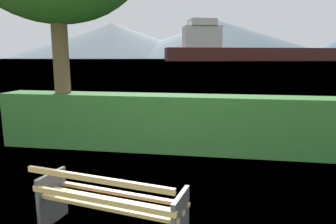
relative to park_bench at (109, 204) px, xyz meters
The scene contains 6 objects.
water_surface 309.52m from the park_bench, 90.00° to the left, with size 620.00×620.00×0.00m, color slate.
park_bench is the anchor object (origin of this frame).
hedge_row 3.55m from the park_bench, 89.81° to the left, with size 7.73×0.75×1.29m, color #387A33.
cargo_ship_large 179.84m from the park_bench, 84.34° to the left, with size 111.86×44.93×22.77m.
sailboat_mid 235.75m from the park_bench, 95.27° to the left, with size 5.02×8.69×1.29m.
distant_hills 597.43m from the park_bench, 93.79° to the left, with size 795.34×439.87×71.42m.
Camera 1 is at (1.21, -3.21, 2.13)m, focal length 32.30 mm.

